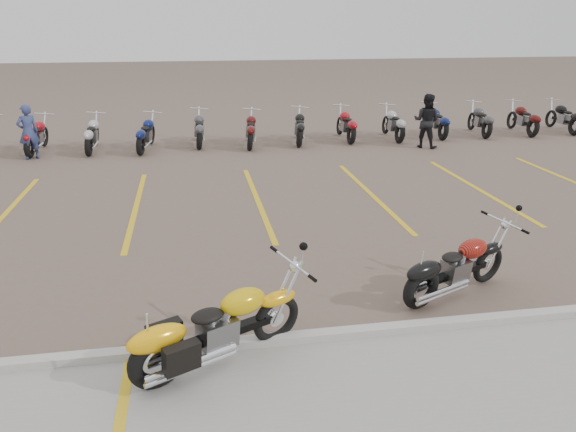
% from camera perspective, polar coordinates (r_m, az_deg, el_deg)
% --- Properties ---
extents(ground, '(100.00, 100.00, 0.00)m').
position_cam_1_polar(ground, '(9.13, -0.02, -5.98)').
color(ground, brown).
rests_on(ground, ground).
extents(curb, '(60.00, 0.18, 0.12)m').
position_cam_1_polar(curb, '(7.37, 2.72, -12.12)').
color(curb, '#ADAAA3').
rests_on(curb, ground).
extents(parking_stripes, '(38.00, 5.50, 0.01)m').
position_cam_1_polar(parking_stripes, '(12.82, -3.10, 1.60)').
color(parking_stripes, gold).
rests_on(parking_stripes, ground).
extents(yellow_cruiser, '(2.11, 1.11, 0.93)m').
position_cam_1_polar(yellow_cruiser, '(6.76, -7.51, -11.44)').
color(yellow_cruiser, black).
rests_on(yellow_cruiser, ground).
extents(flame_cruiser, '(1.96, 0.96, 0.86)m').
position_cam_1_polar(flame_cruiser, '(8.64, 16.34, -5.24)').
color(flame_cruiser, black).
rests_on(flame_cruiser, ground).
extents(person_a, '(0.70, 0.61, 1.60)m').
position_cam_1_polar(person_a, '(18.17, -24.89, 7.75)').
color(person_a, navy).
rests_on(person_a, ground).
extents(person_b, '(1.05, 1.03, 1.71)m').
position_cam_1_polar(person_b, '(18.61, 13.87, 9.36)').
color(person_b, black).
rests_on(person_b, ground).
extents(bg_bike_row, '(22.26, 2.05, 1.10)m').
position_cam_1_polar(bg_bike_row, '(19.05, 3.50, 9.18)').
color(bg_bike_row, black).
rests_on(bg_bike_row, ground).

